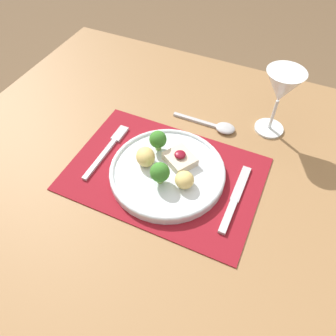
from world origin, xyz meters
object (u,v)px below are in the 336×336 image
Objects in this scene: fork at (109,147)px; spoon at (219,126)px; wine_glass_near at (281,89)px; knife at (233,202)px; dinner_plate at (167,169)px.

spoon is (0.22, 0.19, 0.00)m from fork.
wine_glass_near is (0.35, 0.24, 0.12)m from fork.
knife is 0.24m from spoon.
knife is at bearing -4.28° from fork.
fork is 1.08× the size of wine_glass_near.
knife is at bearing -61.92° from spoon.
dinner_plate is 1.52× the size of spoon.
spoon is at bearing 73.63° from dinner_plate.
dinner_plate reaches higher than fork.
knife is (0.17, -0.02, -0.01)m from dinner_plate.
wine_glass_near is (0.12, 0.05, 0.12)m from spoon.
spoon reaches higher than fork.
wine_glass_near is at bearing 54.19° from dinner_plate.
fork is (-0.17, 0.01, -0.01)m from dinner_plate.
knife is 1.08× the size of wine_glass_near.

